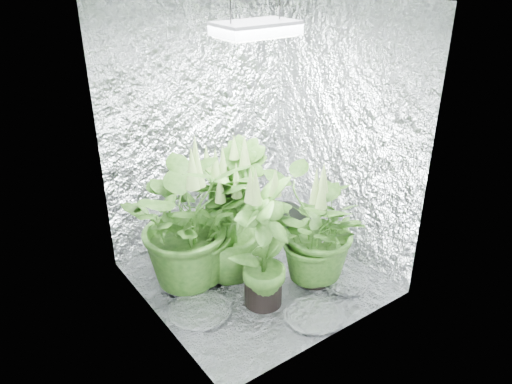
{
  "coord_description": "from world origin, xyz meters",
  "views": [
    {
      "loc": [
        -1.83,
        -2.54,
        2.27
      ],
      "look_at": [
        0.0,
        0.0,
        0.73
      ],
      "focal_mm": 35.0,
      "sensor_mm": 36.0,
      "label": 1
    }
  ],
  "objects": [
    {
      "name": "ground",
      "position": [
        0.0,
        0.0,
        0.0
      ],
      "size": [
        1.6,
        1.6,
        0.0
      ],
      "primitive_type": "plane",
      "color": "white",
      "rests_on": "ground"
    },
    {
      "name": "plant_e",
      "position": [
        0.34,
        -0.28,
        0.44
      ],
      "size": [
        0.86,
        0.86,
        0.93
      ],
      "rotation": [
        0.0,
        0.0,
        2.99
      ],
      "color": "black",
      "rests_on": "ground"
    },
    {
      "name": "plant_a",
      "position": [
        -0.41,
        0.24,
        0.53
      ],
      "size": [
        1.15,
        1.15,
        1.13
      ],
      "rotation": [
        0.0,
        0.0,
        5.97
      ],
      "color": "black",
      "rests_on": "ground"
    },
    {
      "name": "circulation_fan",
      "position": [
        0.59,
        0.27,
        0.16
      ],
      "size": [
        0.19,
        0.32,
        0.38
      ],
      "rotation": [
        0.0,
        0.0,
        0.3
      ],
      "color": "black",
      "rests_on": "ground"
    },
    {
      "name": "grow_lamp",
      "position": [
        0.0,
        0.0,
        1.83
      ],
      "size": [
        0.5,
        0.3,
        0.22
      ],
      "color": "gray",
      "rests_on": "ceiling"
    },
    {
      "name": "plant_d",
      "position": [
        -0.15,
        0.14,
        0.43
      ],
      "size": [
        0.67,
        0.67,
        0.93
      ],
      "rotation": [
        0.0,
        0.0,
        2.48
      ],
      "color": "black",
      "rests_on": "ground"
    },
    {
      "name": "plant_c",
      "position": [
        0.19,
        0.44,
        0.45
      ],
      "size": [
        0.5,
        0.5,
        0.98
      ],
      "rotation": [
        0.0,
        0.0,
        1.59
      ],
      "color": "black",
      "rests_on": "ground"
    },
    {
      "name": "plant_label",
      "position": [
        0.39,
        -0.31,
        0.3
      ],
      "size": [
        0.05,
        0.04,
        0.07
      ],
      "primitive_type": "cube",
      "rotation": [
        -0.21,
        0.0,
        0.41
      ],
      "color": "white",
      "rests_on": "plant_e"
    },
    {
      "name": "plant_f",
      "position": [
        -0.13,
        -0.27,
        0.49
      ],
      "size": [
        0.72,
        0.72,
        1.06
      ],
      "rotation": [
        0.0,
        0.0,
        4.03
      ],
      "color": "black",
      "rests_on": "ground"
    },
    {
      "name": "plant_b",
      "position": [
        -0.04,
        0.52,
        0.41
      ],
      "size": [
        0.59,
        0.59,
        0.92
      ],
      "rotation": [
        0.0,
        0.0,
        1.09
      ],
      "color": "black",
      "rests_on": "ground"
    },
    {
      "name": "walls",
      "position": [
        0.0,
        0.0,
        1.0
      ],
      "size": [
        1.62,
        1.62,
        2.0
      ],
      "color": "white",
      "rests_on": "ground"
    }
  ]
}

